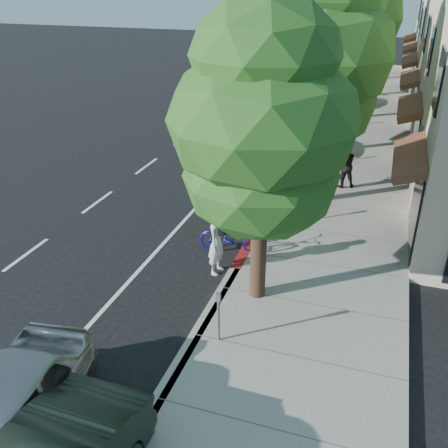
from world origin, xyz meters
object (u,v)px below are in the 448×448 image
at_px(pedestrian, 345,165).
at_px(cyclist, 217,243).
at_px(street_tree_5, 367,13).
at_px(street_tree_4, 359,27).
at_px(white_pickup, 322,96).
at_px(dark_suv_far, 315,74).
at_px(street_tree_2, 334,51).
at_px(street_tree_3, 351,21).
at_px(silver_suv, 260,147).
at_px(street_tree_1, 311,57).
at_px(dark_sedan, 284,114).
at_px(street_tree_0, 263,126).
at_px(bicycle, 232,237).

bearing_deg(pedestrian, cyclist, 47.24).
xyz_separation_m(street_tree_5, pedestrian, (1.25, -22.02, -3.86)).
distance_m(street_tree_4, white_pickup, 5.42).
bearing_deg(dark_suv_far, street_tree_2, -82.10).
bearing_deg(street_tree_3, dark_suv_far, 107.32).
xyz_separation_m(street_tree_3, white_pickup, (-1.40, 2.18, -4.43)).
bearing_deg(pedestrian, street_tree_4, -107.85).
relative_size(silver_suv, pedestrian, 3.74).
bearing_deg(silver_suv, white_pickup, 90.37).
bearing_deg(street_tree_1, white_pickup, 95.64).
bearing_deg(dark_sedan, cyclist, -91.98).
xyz_separation_m(white_pickup, pedestrian, (2.65, -12.20, 0.16)).
distance_m(street_tree_2, street_tree_4, 12.00).
height_order(street_tree_4, dark_suv_far, street_tree_4).
bearing_deg(street_tree_0, cyclist, 147.06).
height_order(street_tree_3, street_tree_4, street_tree_3).
bearing_deg(white_pickup, silver_suv, -102.23).
height_order(street_tree_0, dark_suv_far, street_tree_0).
distance_m(dark_sedan, white_pickup, 4.68).
distance_m(street_tree_0, street_tree_3, 18.02).
distance_m(street_tree_5, dark_suv_far, 5.56).
bearing_deg(street_tree_1, cyclist, -105.26).
height_order(street_tree_2, dark_suv_far, street_tree_2).
bearing_deg(street_tree_3, street_tree_2, -90.00).
relative_size(street_tree_1, street_tree_2, 1.12).
xyz_separation_m(street_tree_2, white_pickup, (-1.40, 8.18, -3.68)).
xyz_separation_m(street_tree_1, pedestrian, (1.25, 1.98, -4.11)).
height_order(cyclist, bicycle, cyclist).
bearing_deg(street_tree_3, street_tree_4, 90.00).
xyz_separation_m(street_tree_3, bicycle, (-1.30, -15.98, -4.76)).
bearing_deg(street_tree_2, street_tree_4, 90.00).
xyz_separation_m(street_tree_0, cyclist, (-1.39, 0.90, -3.61)).
bearing_deg(bicycle, dark_sedan, 2.21).
distance_m(street_tree_2, pedestrian, 5.49).
height_order(dark_sedan, dark_suv_far, dark_sedan).
height_order(street_tree_5, cyclist, street_tree_5).
bearing_deg(street_tree_0, silver_suv, 104.48).
xyz_separation_m(street_tree_2, street_tree_4, (0.00, 12.00, -0.11)).
bearing_deg(cyclist, dark_suv_far, 8.03).
bearing_deg(street_tree_5, street_tree_2, -90.00).
bearing_deg(pedestrian, dark_suv_far, -100.02).
bearing_deg(pedestrian, dark_sedan, -84.82).
bearing_deg(street_tree_0, street_tree_3, 90.00).
distance_m(street_tree_3, dark_sedan, 5.76).
bearing_deg(bicycle, street_tree_2, -11.33).
xyz_separation_m(street_tree_5, silver_suv, (-2.43, -20.60, -3.98)).
relative_size(street_tree_1, dark_sedan, 1.76).
bearing_deg(pedestrian, white_pickup, -100.05).
relative_size(bicycle, dark_suv_far, 0.45).
bearing_deg(street_tree_5, bicycle, -92.66).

